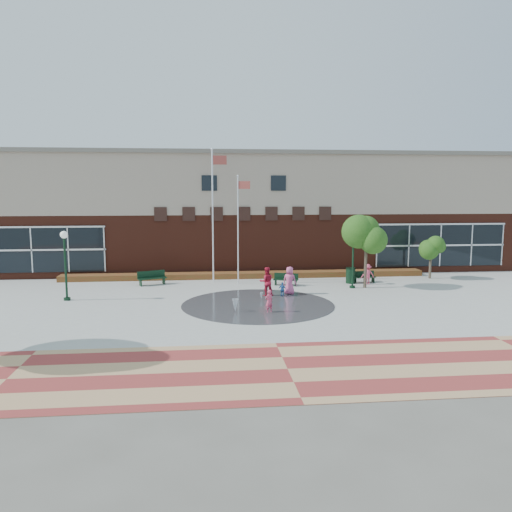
{
  "coord_description": "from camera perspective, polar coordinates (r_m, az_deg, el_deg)",
  "views": [
    {
      "loc": [
        -2.82,
        -23.73,
        6.28
      ],
      "look_at": [
        0.0,
        4.0,
        2.6
      ],
      "focal_mm": 35.0,
      "sensor_mm": 36.0,
      "label": 1
    }
  ],
  "objects": [
    {
      "name": "library_building",
      "position": [
        41.34,
        -1.9,
        5.25
      ],
      "size": [
        44.4,
        10.4,
        9.2
      ],
      "color": "#5B2519",
      "rests_on": "ground"
    },
    {
      "name": "child_blue",
      "position": [
        29.61,
        3.04,
        -3.86
      ],
      "size": [
        0.56,
        0.45,
        0.89
      ],
      "primitive_type": "imported",
      "rotation": [
        0.0,
        0.0,
        2.62
      ],
      "color": "#2A62B1",
      "rests_on": "ground"
    },
    {
      "name": "trash_can",
      "position": [
        34.41,
        10.75,
        -2.19
      ],
      "size": [
        0.66,
        0.66,
        1.09
      ],
      "color": "black",
      "rests_on": "ground"
    },
    {
      "name": "bench_right",
      "position": [
        34.88,
        12.23,
        -2.6
      ],
      "size": [
        1.62,
        0.6,
        0.8
      ],
      "rotation": [
        0.0,
        0.0,
        0.1
      ],
      "color": "black",
      "rests_on": "ground"
    },
    {
      "name": "lamp_left",
      "position": [
        30.29,
        -20.99,
        -0.17
      ],
      "size": [
        0.42,
        0.42,
        4.0
      ],
      "color": "black",
      "rests_on": "ground"
    },
    {
      "name": "bench_mid",
      "position": [
        33.12,
        3.42,
        -2.96
      ],
      "size": [
        1.67,
        1.01,
        0.81
      ],
      "rotation": [
        0.0,
        0.0,
        -0.37
      ],
      "color": "black",
      "rests_on": "ground"
    },
    {
      "name": "water_jet_b",
      "position": [
        28.83,
        0.62,
        -5.06
      ],
      "size": [
        0.19,
        0.19,
        0.42
      ],
      "primitive_type": "cone",
      "rotation": [
        3.14,
        0.0,
        0.0
      ],
      "color": "white",
      "rests_on": "ground"
    },
    {
      "name": "flagpole_right",
      "position": [
        33.28,
        -2.0,
        3.72
      ],
      "size": [
        0.88,
        0.29,
        7.29
      ],
      "rotation": [
        0.0,
        0.0,
        -0.26
      ],
      "color": "white",
      "rests_on": "ground"
    },
    {
      "name": "lamp_right",
      "position": [
        32.51,
        11.04,
        0.41
      ],
      "size": [
        0.4,
        0.4,
        3.75
      ],
      "color": "black",
      "rests_on": "ground"
    },
    {
      "name": "person_bench",
      "position": [
        34.23,
        12.64,
        -2.06
      ],
      "size": [
        0.9,
        0.53,
        1.38
      ],
      "primitive_type": "imported",
      "rotation": [
        0.0,
        0.0,
        3.16
      ],
      "color": "#EC4D6E",
      "rests_on": "ground"
    },
    {
      "name": "bench_left",
      "position": [
        33.97,
        -11.79,
        -2.77
      ],
      "size": [
        1.94,
        1.19,
        0.95
      ],
      "rotation": [
        0.0,
        0.0,
        0.38
      ],
      "color": "black",
      "rests_on": "ground"
    },
    {
      "name": "adult_pink",
      "position": [
        30.25,
        3.86,
        -2.83
      ],
      "size": [
        1.0,
        0.88,
        1.71
      ],
      "primitive_type": "imported",
      "rotation": [
        0.0,
        0.0,
        2.63
      ],
      "color": "#D7568E",
      "rests_on": "ground"
    },
    {
      "name": "water_jet_a",
      "position": [
        26.02,
        -2.38,
        -6.45
      ],
      "size": [
        0.34,
        0.34,
        0.67
      ],
      "primitive_type": "cone",
      "rotation": [
        3.14,
        0.0,
        0.0
      ],
      "color": "white",
      "rests_on": "ground"
    },
    {
      "name": "tree_small_right",
      "position": [
        37.55,
        19.39,
        1.18
      ],
      "size": [
        1.93,
        1.93,
        3.3
      ],
      "color": "#403429",
      "rests_on": "ground"
    },
    {
      "name": "ground",
      "position": [
        24.71,
        0.95,
        -7.2
      ],
      "size": [
        120.0,
        120.0,
        0.0
      ],
      "primitive_type": "plane",
      "color": "#666056",
      "rests_on": "ground"
    },
    {
      "name": "flower_bed",
      "position": [
        35.99,
        -1.23,
        -2.53
      ],
      "size": [
        26.0,
        1.2,
        0.4
      ],
      "primitive_type": "cube",
      "color": "#A81B17",
      "rests_on": "ground"
    },
    {
      "name": "flagpole_left",
      "position": [
        34.15,
        -4.9,
        5.45
      ],
      "size": [
        1.07,
        0.17,
        9.09
      ],
      "rotation": [
        0.0,
        0.0,
        -0.01
      ],
      "color": "white",
      "rests_on": "ground"
    },
    {
      "name": "splash_pad",
      "position": [
        27.6,
        0.21,
        -5.62
      ],
      "size": [
        8.4,
        8.4,
        0.01
      ],
      "primitive_type": "cylinder",
      "color": "#383A3D",
      "rests_on": "ground"
    },
    {
      "name": "adult_red",
      "position": [
        29.75,
        1.2,
        -2.94
      ],
      "size": [
        0.92,
        0.75,
        1.76
      ],
      "primitive_type": "imported",
      "rotation": [
        0.0,
        0.0,
        3.25
      ],
      "color": "red",
      "rests_on": "ground"
    },
    {
      "name": "paver_band",
      "position": [
        18.09,
        3.62,
        -12.79
      ],
      "size": [
        46.0,
        6.0,
        0.01
      ],
      "primitive_type": "cube",
      "color": "#97332F",
      "rests_on": "ground"
    },
    {
      "name": "tree_mid",
      "position": [
        32.62,
        12.5,
        2.56
      ],
      "size": [
        2.9,
        2.9,
        4.89
      ],
      "color": "#403429",
      "rests_on": "ground"
    },
    {
      "name": "plaza_concrete",
      "position": [
        28.57,
        0.0,
        -5.17
      ],
      "size": [
        46.0,
        18.0,
        0.01
      ],
      "primitive_type": "cube",
      "color": "#A8A8A0",
      "rests_on": "ground"
    },
    {
      "name": "child_splash",
      "position": [
        25.79,
        1.5,
        -5.2
      ],
      "size": [
        0.52,
        0.46,
        1.21
      ],
      "primitive_type": "imported",
      "rotation": [
        0.0,
        0.0,
        3.63
      ],
      "color": "#E5486D",
      "rests_on": "ground"
    }
  ]
}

